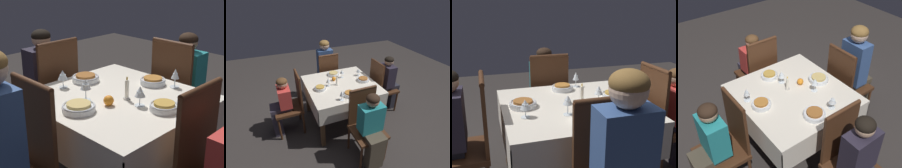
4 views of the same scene
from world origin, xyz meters
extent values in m
plane|color=#332D2B|center=(0.00, 0.00, 0.00)|extent=(8.00, 8.00, 0.00)
cube|color=silver|center=(0.00, 0.00, 0.72)|extent=(1.11, 1.06, 0.04)
cube|color=silver|center=(0.00, 0.53, 0.58)|extent=(1.11, 0.01, 0.24)
cube|color=silver|center=(0.00, -0.53, 0.58)|extent=(1.11, 0.01, 0.24)
cube|color=silver|center=(0.55, 0.00, 0.58)|extent=(0.01, 1.06, 0.24)
cube|color=silver|center=(-0.55, 0.00, 0.58)|extent=(0.01, 1.06, 0.24)
cube|color=brown|center=(0.49, 0.46, 0.35)|extent=(0.06, 0.06, 0.70)
cube|color=brown|center=(0.49, -0.46, 0.35)|extent=(0.06, 0.06, 0.70)
cube|color=brown|center=(-0.49, -0.46, 0.35)|extent=(0.06, 0.06, 0.70)
cube|color=#472816|center=(-0.02, -0.85, 0.44)|extent=(0.42, 0.42, 0.04)
cube|color=#472816|center=(-0.02, -0.66, 0.73)|extent=(0.39, 0.03, 0.54)
cylinder|color=#472816|center=(-0.02, -0.66, 1.00)|extent=(0.38, 0.04, 0.04)
cylinder|color=#472816|center=(-0.21, -1.04, 0.21)|extent=(0.03, 0.03, 0.42)
cylinder|color=#472816|center=(0.16, -1.04, 0.21)|extent=(0.03, 0.03, 0.42)
cylinder|color=#472816|center=(-0.21, -0.67, 0.21)|extent=(0.03, 0.03, 0.42)
cylinder|color=#472816|center=(0.16, -0.67, 0.21)|extent=(0.03, 0.03, 0.42)
cube|color=#472816|center=(-0.68, 0.01, 0.73)|extent=(0.03, 0.39, 0.54)
cylinder|color=#472816|center=(-0.68, 0.01, 1.00)|extent=(0.04, 0.38, 0.04)
cylinder|color=#472816|center=(-0.69, -0.18, 0.21)|extent=(0.03, 0.03, 0.42)
cube|color=#472816|center=(0.88, -0.08, 0.44)|extent=(0.42, 0.42, 0.04)
cube|color=#472816|center=(0.68, -0.08, 0.73)|extent=(0.03, 0.39, 0.54)
cylinder|color=#472816|center=(0.68, -0.08, 1.00)|extent=(0.04, 0.38, 0.04)
cylinder|color=#472816|center=(1.07, -0.26, 0.21)|extent=(0.03, 0.03, 0.42)
cylinder|color=#472816|center=(1.07, 0.11, 0.21)|extent=(0.03, 0.03, 0.42)
cylinder|color=#472816|center=(0.69, -0.26, 0.21)|extent=(0.03, 0.03, 0.42)
cylinder|color=#472816|center=(0.69, 0.11, 0.21)|extent=(0.03, 0.03, 0.42)
cube|color=#472816|center=(-0.03, 0.85, 0.44)|extent=(0.42, 0.42, 0.04)
cube|color=#472816|center=(-0.03, 0.66, 0.73)|extent=(0.39, 0.03, 0.54)
cylinder|color=#472816|center=(-0.03, 0.66, 1.00)|extent=(0.38, 0.04, 0.04)
cylinder|color=#472816|center=(0.16, 1.04, 0.21)|extent=(0.03, 0.03, 0.42)
cylinder|color=#472816|center=(0.16, 0.67, 0.21)|extent=(0.03, 0.03, 0.42)
cube|color=#4C4233|center=(-0.02, -1.06, 0.23)|extent=(0.22, 0.14, 0.46)
cube|color=#4C4233|center=(-0.02, -0.97, 0.49)|extent=(0.24, 0.31, 0.06)
cube|color=#38568E|center=(-0.02, -0.89, 0.78)|extent=(0.30, 0.18, 0.52)
sphere|color=beige|center=(-0.02, -0.89, 1.13)|extent=(0.19, 0.19, 0.19)
ellipsoid|color=brown|center=(-0.02, -0.89, 1.16)|extent=(0.19, 0.19, 0.13)
cube|color=#282333|center=(-0.91, 0.01, 0.72)|extent=(0.18, 0.30, 0.40)
sphere|color=#D6A884|center=(-0.91, 0.01, 0.99)|extent=(0.16, 0.16, 0.16)
ellipsoid|color=black|center=(-0.91, 0.01, 1.02)|extent=(0.16, 0.16, 0.11)
cube|color=#383342|center=(1.08, -0.08, 0.23)|extent=(0.14, 0.22, 0.46)
cube|color=#383342|center=(1.00, -0.08, 0.49)|extent=(0.31, 0.24, 0.06)
cube|color=red|center=(0.91, -0.08, 0.67)|extent=(0.18, 0.30, 0.31)
sphere|color=#D6A884|center=(0.91, -0.08, 0.90)|extent=(0.16, 0.16, 0.16)
ellipsoid|color=brown|center=(0.91, -0.08, 0.93)|extent=(0.16, 0.16, 0.11)
cube|color=#4C4233|center=(-0.03, 0.97, 0.49)|extent=(0.24, 0.31, 0.06)
cube|color=teal|center=(-0.03, 0.89, 0.70)|extent=(0.30, 0.18, 0.37)
sphere|color=tan|center=(-0.03, 0.89, 0.97)|extent=(0.16, 0.16, 0.16)
ellipsoid|color=black|center=(-0.03, 0.89, 0.99)|extent=(0.16, 0.16, 0.11)
cylinder|color=silver|center=(0.00, -0.35, 0.75)|extent=(0.21, 0.21, 0.04)
torus|color=silver|center=(0.00, -0.35, 0.78)|extent=(0.21, 0.21, 0.01)
cylinder|color=tan|center=(0.00, -0.35, 0.78)|extent=(0.15, 0.15, 0.02)
cylinder|color=white|center=(-0.10, -0.20, 0.74)|extent=(0.07, 0.07, 0.00)
cylinder|color=white|center=(-0.10, -0.20, 0.78)|extent=(0.01, 0.01, 0.08)
cone|color=white|center=(-0.10, -0.20, 0.85)|extent=(0.07, 0.07, 0.07)
cylinder|color=white|center=(-0.10, -0.20, 0.84)|extent=(0.04, 0.04, 0.03)
cylinder|color=silver|center=(-0.39, 0.04, 0.75)|extent=(0.21, 0.21, 0.04)
torus|color=silver|center=(-0.39, 0.04, 0.78)|extent=(0.20, 0.20, 0.01)
cylinder|color=#995B28|center=(-0.39, 0.04, 0.78)|extent=(0.15, 0.15, 0.02)
cylinder|color=white|center=(-0.40, -0.16, 0.74)|extent=(0.07, 0.07, 0.00)
cylinder|color=white|center=(-0.40, -0.16, 0.77)|extent=(0.01, 0.01, 0.06)
cone|color=white|center=(-0.40, -0.16, 0.84)|extent=(0.07, 0.07, 0.07)
cylinder|color=white|center=(-0.40, -0.16, 0.82)|extent=(0.04, 0.04, 0.03)
cylinder|color=silver|center=(0.37, 0.04, 0.75)|extent=(0.18, 0.18, 0.04)
torus|color=silver|center=(0.37, 0.04, 0.78)|extent=(0.18, 0.18, 0.01)
cylinder|color=gold|center=(0.37, 0.04, 0.78)|extent=(0.13, 0.13, 0.02)
cylinder|color=white|center=(0.22, -0.02, 0.74)|extent=(0.07, 0.07, 0.00)
cylinder|color=white|center=(0.22, -0.02, 0.77)|extent=(0.01, 0.01, 0.06)
cone|color=white|center=(0.22, -0.02, 0.84)|extent=(0.07, 0.07, 0.07)
cylinder|color=white|center=(0.22, -0.02, 0.82)|extent=(0.04, 0.04, 0.03)
cylinder|color=silver|center=(0.02, 0.36, 0.75)|extent=(0.19, 0.19, 0.04)
torus|color=silver|center=(0.02, 0.36, 0.78)|extent=(0.19, 0.19, 0.01)
cylinder|color=#B2702D|center=(0.02, 0.36, 0.78)|extent=(0.14, 0.14, 0.02)
cylinder|color=white|center=(0.17, 0.43, 0.74)|extent=(0.07, 0.07, 0.00)
cylinder|color=white|center=(0.17, 0.43, 0.77)|extent=(0.01, 0.01, 0.07)
cone|color=white|center=(0.17, 0.43, 0.84)|extent=(0.06, 0.06, 0.07)
cylinder|color=white|center=(0.17, 0.43, 0.83)|extent=(0.04, 0.04, 0.03)
cylinder|color=beige|center=(0.08, 0.01, 0.74)|extent=(0.05, 0.05, 0.01)
cylinder|color=white|center=(0.08, 0.01, 0.81)|extent=(0.03, 0.03, 0.13)
ellipsoid|color=#F9C64C|center=(0.08, 0.01, 0.88)|extent=(0.01, 0.01, 0.03)
sphere|color=orange|center=(0.07, -0.15, 0.77)|extent=(0.07, 0.07, 0.07)
camera|label=1|loc=(1.53, -1.59, 1.64)|focal=55.00mm
camera|label=2|loc=(1.00, 2.29, 2.16)|focal=28.00mm
camera|label=3|loc=(-0.67, -1.99, 1.53)|focal=45.00mm
camera|label=4|loc=(-1.76, 1.35, 2.53)|focal=45.00mm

